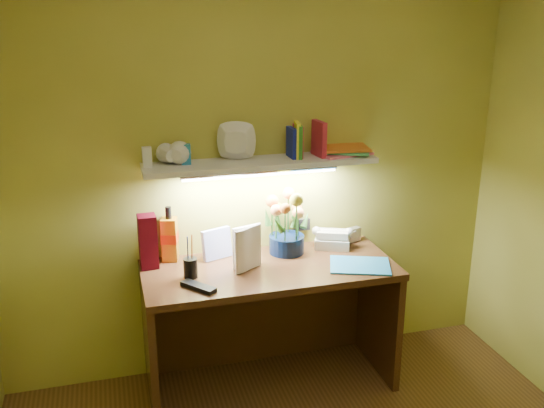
# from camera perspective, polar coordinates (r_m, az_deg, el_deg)

# --- Properties ---
(desk) EXTENTS (1.40, 0.60, 0.75)m
(desk) POSITION_cam_1_polar(r_m,az_deg,el_deg) (3.54, -0.20, -11.48)
(desk) COLOR #3A1F0F
(desk) RESTS_ON ground
(flower_bouquet) EXTENTS (0.24, 0.24, 0.36)m
(flower_bouquet) POSITION_cam_1_polar(r_m,az_deg,el_deg) (3.50, 1.40, -1.82)
(flower_bouquet) COLOR #071739
(flower_bouquet) RESTS_ON desk
(telephone) EXTENTS (0.25, 0.22, 0.12)m
(telephone) POSITION_cam_1_polar(r_m,az_deg,el_deg) (3.64, 5.70, -3.12)
(telephone) COLOR #EFEACD
(telephone) RESTS_ON desk
(desk_clock) EXTENTS (0.09, 0.07, 0.09)m
(desk_clock) POSITION_cam_1_polar(r_m,az_deg,el_deg) (3.75, 7.67, -2.86)
(desk_clock) COLOR silver
(desk_clock) RESTS_ON desk
(whisky_bottle) EXTENTS (0.10, 0.10, 0.32)m
(whisky_bottle) POSITION_cam_1_polar(r_m,az_deg,el_deg) (3.45, -9.62, -2.77)
(whisky_bottle) COLOR #AE670A
(whisky_bottle) RESTS_ON desk
(whisky_box) EXTENTS (0.10, 0.10, 0.30)m
(whisky_box) POSITION_cam_1_polar(r_m,az_deg,el_deg) (3.38, -11.59, -3.48)
(whisky_box) COLOR #570516
(whisky_box) RESTS_ON desk
(pen_cup) EXTENTS (0.09, 0.09, 0.18)m
(pen_cup) POSITION_cam_1_polar(r_m,az_deg,el_deg) (3.24, -7.70, -5.37)
(pen_cup) COLOR black
(pen_cup) RESTS_ON desk
(art_card) EXTENTS (0.18, 0.09, 0.17)m
(art_card) POSITION_cam_1_polar(r_m,az_deg,el_deg) (3.47, -5.23, -3.74)
(art_card) COLOR white
(art_card) RESTS_ON desk
(tv_remote) EXTENTS (0.17, 0.19, 0.02)m
(tv_remote) POSITION_cam_1_polar(r_m,az_deg,el_deg) (3.14, -6.94, -7.73)
(tv_remote) COLOR black
(tv_remote) RESTS_ON desk
(blue_folder) EXTENTS (0.39, 0.34, 0.01)m
(blue_folder) POSITION_cam_1_polar(r_m,az_deg,el_deg) (3.41, 8.27, -5.73)
(blue_folder) COLOR #2789C6
(blue_folder) RESTS_ON desk
(desk_book_a) EXTENTS (0.17, 0.11, 0.25)m
(desk_book_a) POSITION_cam_1_polar(r_m,az_deg,el_deg) (3.23, -3.44, -4.68)
(desk_book_a) COLOR white
(desk_book_a) RESTS_ON desk
(desk_book_b) EXTENTS (0.17, 0.07, 0.24)m
(desk_book_b) POSITION_cam_1_polar(r_m,az_deg,el_deg) (3.29, -3.68, -4.31)
(desk_book_b) COLOR white
(desk_book_b) RESTS_ON desk
(wall_shelf) EXTENTS (1.32, 0.30, 0.23)m
(wall_shelf) POSITION_cam_1_polar(r_m,az_deg,el_deg) (3.35, -1.12, 4.46)
(wall_shelf) COLOR white
(wall_shelf) RESTS_ON ground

